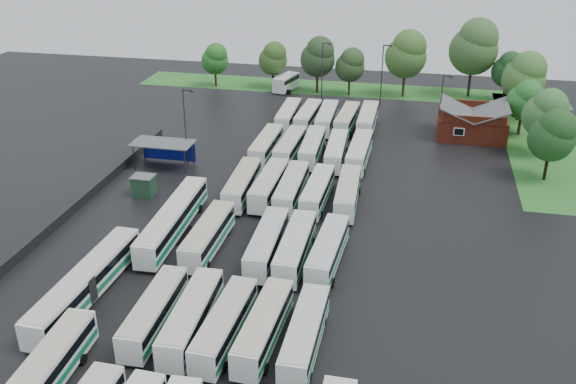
# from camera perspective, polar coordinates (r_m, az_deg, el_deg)

# --- Properties ---
(ground) EXTENTS (160.00, 160.00, 0.00)m
(ground) POSITION_cam_1_polar(r_m,az_deg,el_deg) (65.32, -3.94, -6.20)
(ground) COLOR black
(ground) RESTS_ON ground
(brick_building) EXTENTS (10.07, 8.60, 5.39)m
(brick_building) POSITION_cam_1_polar(r_m,az_deg,el_deg) (101.80, 16.01, 5.76)
(brick_building) COLOR maroon
(brick_building) RESTS_ON ground
(wash_shed) EXTENTS (8.20, 4.20, 3.58)m
(wash_shed) POSITION_cam_1_polar(r_m,az_deg,el_deg) (88.10, -10.95, 4.09)
(wash_shed) COLOR #2D2D30
(wash_shed) RESTS_ON ground
(utility_hut) EXTENTS (2.70, 2.20, 2.62)m
(utility_hut) POSITION_cam_1_polar(r_m,az_deg,el_deg) (80.42, -12.70, 0.56)
(utility_hut) COLOR #183B24
(utility_hut) RESTS_ON ground
(grass_strip_north) EXTENTS (80.00, 10.00, 0.01)m
(grass_strip_north) POSITION_cam_1_polar(r_m,az_deg,el_deg) (123.88, 5.16, 9.11)
(grass_strip_north) COLOR #296C24
(grass_strip_north) RESTS_ON ground
(grass_strip_east) EXTENTS (10.00, 50.00, 0.01)m
(grass_strip_east) POSITION_cam_1_polar(r_m,az_deg,el_deg) (103.69, 21.39, 4.24)
(grass_strip_east) COLOR #296C24
(grass_strip_east) RESTS_ON ground
(west_fence) EXTENTS (0.10, 50.00, 1.20)m
(west_fence) POSITION_cam_1_polar(r_m,az_deg,el_deg) (79.68, -17.91, -0.89)
(west_fence) COLOR #2D2D30
(west_fence) RESTS_ON ground
(bus_r1c0) EXTENTS (2.54, 10.94, 3.03)m
(bus_r1c0) POSITION_cam_1_polar(r_m,az_deg,el_deg) (56.32, -11.81, -10.39)
(bus_r1c0) COLOR white
(bus_r1c0) RESTS_ON ground
(bus_r1c1) EXTENTS (2.79, 11.42, 3.16)m
(bus_r1c1) POSITION_cam_1_polar(r_m,az_deg,el_deg) (55.05, -8.57, -10.93)
(bus_r1c1) COLOR white
(bus_r1c1) RESTS_ON ground
(bus_r1c2) EXTENTS (2.74, 10.98, 3.03)m
(bus_r1c2) POSITION_cam_1_polar(r_m,az_deg,el_deg) (53.97, -5.65, -11.67)
(bus_r1c2) COLOR white
(bus_r1c2) RESTS_ON ground
(bus_r1c3) EXTENTS (2.77, 11.00, 3.04)m
(bus_r1c3) POSITION_cam_1_polar(r_m,az_deg,el_deg) (53.55, -2.18, -11.87)
(bus_r1c3) COLOR white
(bus_r1c3) RESTS_ON ground
(bus_r1c4) EXTENTS (2.37, 10.97, 3.05)m
(bus_r1c4) POSITION_cam_1_polar(r_m,az_deg,el_deg) (52.72, 1.52, -12.53)
(bus_r1c4) COLOR white
(bus_r1c4) RESTS_ON ground
(bus_r2c0) EXTENTS (2.49, 11.34, 3.15)m
(bus_r2c0) POSITION_cam_1_polar(r_m,az_deg,el_deg) (66.87, -7.12, -3.84)
(bus_r2c0) COLOR white
(bus_r2c0) RESTS_ON ground
(bus_r2c2) EXTENTS (2.71, 11.43, 3.17)m
(bus_r2c2) POSITION_cam_1_polar(r_m,az_deg,el_deg) (64.95, -1.89, -4.57)
(bus_r2c2) COLOR white
(bus_r2c2) RESTS_ON ground
(bus_r2c3) EXTENTS (2.55, 11.46, 3.18)m
(bus_r2c3) POSITION_cam_1_polar(r_m,az_deg,el_deg) (64.20, 0.65, -4.92)
(bus_r2c3) COLOR white
(bus_r2c3) RESTS_ON ground
(bus_r2c4) EXTENTS (2.87, 11.29, 3.12)m
(bus_r2c4) POSITION_cam_1_polar(r_m,az_deg,el_deg) (63.80, 3.56, -5.22)
(bus_r2c4) COLOR white
(bus_r2c4) RESTS_ON ground
(bus_r3c0) EXTENTS (2.87, 11.40, 3.15)m
(bus_r3c0) POSITION_cam_1_polar(r_m,az_deg,el_deg) (78.00, -4.11, 0.69)
(bus_r3c0) COLOR white
(bus_r3c0) RESTS_ON ground
(bus_r3c1) EXTENTS (2.54, 11.34, 3.15)m
(bus_r3c1) POSITION_cam_1_polar(r_m,az_deg,el_deg) (77.69, -1.69, 0.64)
(bus_r3c1) COLOR white
(bus_r3c1) RESTS_ON ground
(bus_r3c2) EXTENTS (2.59, 11.40, 3.16)m
(bus_r3c2) POSITION_cam_1_polar(r_m,az_deg,el_deg) (76.64, 0.30, 0.30)
(bus_r3c2) COLOR white
(bus_r3c2) RESTS_ON ground
(bus_r3c3) EXTENTS (2.57, 11.07, 3.07)m
(bus_r3c3) POSITION_cam_1_polar(r_m,az_deg,el_deg) (76.18, 2.63, 0.07)
(bus_r3c3) COLOR white
(bus_r3c3) RESTS_ON ground
(bus_r3c4) EXTENTS (2.86, 11.28, 3.11)m
(bus_r3c4) POSITION_cam_1_polar(r_m,az_deg,el_deg) (75.99, 5.32, -0.06)
(bus_r3c4) COLOR white
(bus_r3c4) RESTS_ON ground
(bus_r4c0) EXTENTS (2.46, 11.23, 3.12)m
(bus_r4c0) POSITION_cam_1_polar(r_m,az_deg,el_deg) (90.17, -1.95, 4.18)
(bus_r4c0) COLOR white
(bus_r4c0) RESTS_ON ground
(bus_r4c1) EXTENTS (2.61, 11.12, 3.08)m
(bus_r4c1) POSITION_cam_1_polar(r_m,az_deg,el_deg) (89.63, 0.18, 4.04)
(bus_r4c1) COLOR white
(bus_r4c1) RESTS_ON ground
(bus_r4c2) EXTENTS (2.77, 11.28, 3.12)m
(bus_r4c2) POSITION_cam_1_polar(r_m,az_deg,el_deg) (89.40, 2.17, 3.98)
(bus_r4c2) COLOR white
(bus_r4c2) RESTS_ON ground
(bus_r4c3) EXTENTS (2.83, 11.08, 3.06)m
(bus_r4c3) POSITION_cam_1_polar(r_m,az_deg,el_deg) (88.37, 4.30, 3.65)
(bus_r4c3) COLOR white
(bus_r4c3) RESTS_ON ground
(bus_r4c4) EXTENTS (2.62, 11.53, 3.20)m
(bus_r4c4) POSITION_cam_1_polar(r_m,az_deg,el_deg) (88.07, 6.35, 3.54)
(bus_r4c4) COLOR white
(bus_r4c4) RESTS_ON ground
(bus_r5c0) EXTENTS (2.62, 11.17, 3.09)m
(bus_r5c0) POSITION_cam_1_polar(r_m,az_deg,el_deg) (102.66, 0.01, 6.82)
(bus_r5c0) COLOR white
(bus_r5c0) RESTS_ON ground
(bus_r5c1) EXTENTS (2.65, 10.97, 3.04)m
(bus_r5c1) POSITION_cam_1_polar(r_m,az_deg,el_deg) (102.46, 1.78, 6.75)
(bus_r5c1) COLOR white
(bus_r5c1) RESTS_ON ground
(bus_r5c2) EXTENTS (2.67, 11.36, 3.15)m
(bus_r5c2) POSITION_cam_1_polar(r_m,az_deg,el_deg) (101.48, 3.45, 6.57)
(bus_r5c2) COLOR white
(bus_r5c2) RESTS_ON ground
(bus_r5c3) EXTENTS (2.84, 11.05, 3.05)m
(bus_r5c3) POSITION_cam_1_polar(r_m,az_deg,el_deg) (101.46, 5.26, 6.47)
(bus_r5c3) COLOR white
(bus_r5c3) RESTS_ON ground
(bus_r5c4) EXTENTS (2.45, 11.47, 3.19)m
(bus_r5c4) POSITION_cam_1_polar(r_m,az_deg,el_deg) (101.41, 7.08, 6.42)
(bus_r5c4) COLOR white
(bus_r5c4) RESTS_ON ground
(artic_bus_west_b) EXTENTS (2.94, 17.25, 3.19)m
(artic_bus_west_b) POSITION_cam_1_polar(r_m,az_deg,el_deg) (70.57, -10.18, -2.40)
(artic_bus_west_b) COLOR white
(artic_bus_west_b) RESTS_ON ground
(artic_bus_west_c) EXTENTS (3.00, 17.02, 3.14)m
(artic_bus_west_c) POSITION_cam_1_polar(r_m,az_deg,el_deg) (61.46, -17.53, -7.73)
(artic_bus_west_c) COLOR white
(artic_bus_west_c) RESTS_ON ground
(minibus) EXTENTS (4.06, 6.99, 2.87)m
(minibus) POSITION_cam_1_polar(r_m,az_deg,el_deg) (122.03, -0.17, 9.74)
(minibus) COLOR white
(minibus) RESTS_ON ground
(tree_north_0) EXTENTS (5.10, 5.09, 8.43)m
(tree_north_0) POSITION_cam_1_polar(r_m,az_deg,el_deg) (124.47, -6.48, 11.70)
(tree_north_0) COLOR #382917
(tree_north_0) RESTS_ON ground
(tree_north_1) EXTENTS (5.40, 5.40, 8.94)m
(tree_north_1) POSITION_cam_1_polar(r_m,az_deg,el_deg) (122.69, -1.30, 11.82)
(tree_north_1) COLOR black
(tree_north_1) RESTS_ON ground
(tree_north_2) EXTENTS (6.36, 6.36, 10.53)m
(tree_north_2) POSITION_cam_1_polar(r_m,az_deg,el_deg) (119.52, 2.72, 11.94)
(tree_north_2) COLOR #342011
(tree_north_2) RESTS_ON ground
(tree_north_3) EXTENTS (5.35, 5.35, 8.86)m
(tree_north_3) POSITION_cam_1_polar(r_m,az_deg,el_deg) (118.44, 5.59, 11.20)
(tree_north_3) COLOR #3B2912
(tree_north_3) RESTS_ON ground
(tree_north_4) EXTENTS (7.40, 7.40, 12.25)m
(tree_north_4) POSITION_cam_1_polar(r_m,az_deg,el_deg) (118.48, 10.52, 12.00)
(tree_north_4) COLOR #3B2A1C
(tree_north_4) RESTS_ON ground
(tree_north_5) EXTENTS (8.61, 8.61, 14.25)m
(tree_north_5) POSITION_cam_1_polar(r_m,az_deg,el_deg) (121.03, 16.29, 12.32)
(tree_north_5) COLOR black
(tree_north_5) RESTS_ON ground
(tree_north_6) EXTENTS (5.45, 5.45, 9.03)m
(tree_north_6) POSITION_cam_1_polar(r_m,az_deg,el_deg) (120.60, 19.01, 10.28)
(tree_north_6) COLOR black
(tree_north_6) RESTS_ON ground
(tree_east_0) EXTENTS (5.84, 5.84, 9.67)m
(tree_east_0) POSITION_cam_1_polar(r_m,az_deg,el_deg) (87.52, 22.53, 4.71)
(tree_east_0) COLOR black
(tree_east_0) RESTS_ON ground
(tree_east_1) EXTENTS (5.96, 5.96, 9.87)m
(tree_east_1) POSITION_cam_1_polar(r_m,az_deg,el_deg) (95.85, 21.94, 6.56)
(tree_east_1) COLOR #372615
(tree_east_1) RESTS_ON ground
(tree_east_2) EXTENTS (5.28, 5.25, 8.70)m
(tree_east_2) POSITION_cam_1_polar(r_m,az_deg,el_deg) (103.79, 20.32, 7.71)
(tree_east_2) COLOR #34251D
(tree_east_2) RESTS_ON ground
(tree_east_3) EXTENTS (6.91, 6.91, 11.44)m
(tree_east_3) POSITION_cam_1_polar(r_m,az_deg,el_deg) (110.28, 20.34, 9.63)
(tree_east_3) COLOR black
(tree_east_3) RESTS_ON ground
(tree_east_4) EXTENTS (5.70, 5.70, 9.44)m
(tree_east_4) POSITION_cam_1_polar(r_m,az_deg,el_deg) (118.52, 19.94, 10.03)
(tree_east_4) COLOR black
(tree_east_4) RESTS_ON ground
(lamp_post_ne) EXTENTS (1.49, 0.29, 9.66)m
(lamp_post_ne) POSITION_cam_1_polar(r_m,az_deg,el_deg) (98.99, 13.51, 7.79)
(lamp_post_ne) COLOR #2D2D30
(lamp_post_ne) RESTS_ON ground
(lamp_post_nw) EXTENTS (1.63, 0.32, 10.58)m
(lamp_post_nw) POSITION_cam_1_polar(r_m,az_deg,el_deg) (87.18, -9.06, 6.22)
(lamp_post_nw) COLOR #2D2D30
(lamp_post_nw) RESTS_ON ground
(lamp_post_back_w) EXTENTS (1.68, 0.33, 10.88)m
(lamp_post_back_w) POSITION_cam_1_polar(r_m,az_deg,el_deg) (112.47, 3.13, 10.86)
(lamp_post_back_w) COLOR #2D2D30
(lamp_post_back_w) RESTS_ON ground
(lamp_post_back_e) EXTENTS (1.64, 0.32, 10.67)m
(lamp_post_back_e) POSITION_cam_1_polar(r_m,az_deg,el_deg) (112.80, 8.43, 10.61)
(lamp_post_back_e) COLOR #2D2D30
(lamp_post_back_e) RESTS_ON ground
(puddle_2) EXTENTS (5.62, 5.62, 0.01)m
(puddle_2) POSITION_cam_1_polar(r_m,az_deg,el_deg) (71.36, -10.43, -3.69)
(puddle_2) COLOR black
(puddle_2) RESTS_ON ground
(puddle_3) EXTENTS (4.10, 4.10, 0.01)m
(puddle_3) POSITION_cam_1_polar(r_m,az_deg,el_deg) (61.63, -2.36, -8.26)
(puddle_3) COLOR black
(puddle_3) RESTS_ON ground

